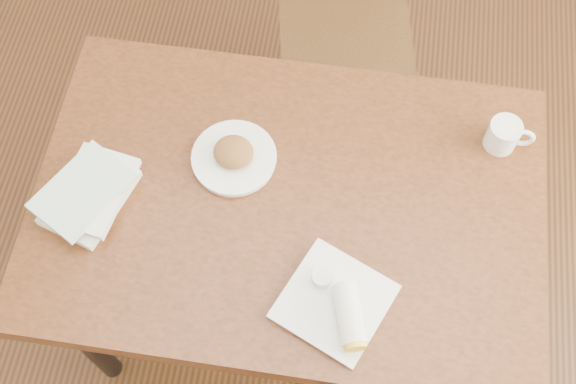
# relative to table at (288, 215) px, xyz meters

# --- Properties ---
(ground) EXTENTS (4.00, 5.00, 0.01)m
(ground) POSITION_rel_table_xyz_m (0.00, 0.00, -0.67)
(ground) COLOR #472814
(ground) RESTS_ON ground
(table) EXTENTS (1.25, 0.83, 0.75)m
(table) POSITION_rel_table_xyz_m (0.00, 0.00, 0.00)
(table) COLOR brown
(table) RESTS_ON ground
(plate_scone) EXTENTS (0.21, 0.21, 0.07)m
(plate_scone) POSITION_rel_table_xyz_m (-0.15, 0.09, 0.10)
(plate_scone) COLOR white
(plate_scone) RESTS_ON table
(coffee_mug) EXTENTS (0.12, 0.08, 0.08)m
(coffee_mug) POSITION_rel_table_xyz_m (0.51, 0.24, 0.12)
(coffee_mug) COLOR white
(coffee_mug) RESTS_ON table
(plate_burrito) EXTENTS (0.29, 0.29, 0.07)m
(plate_burrito) POSITION_rel_table_xyz_m (0.15, -0.25, 0.10)
(plate_burrito) COLOR white
(plate_burrito) RESTS_ON table
(book_stack) EXTENTS (0.24, 0.27, 0.06)m
(book_stack) POSITION_rel_table_xyz_m (-0.47, -0.06, 0.11)
(book_stack) COLOR white
(book_stack) RESTS_ON table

